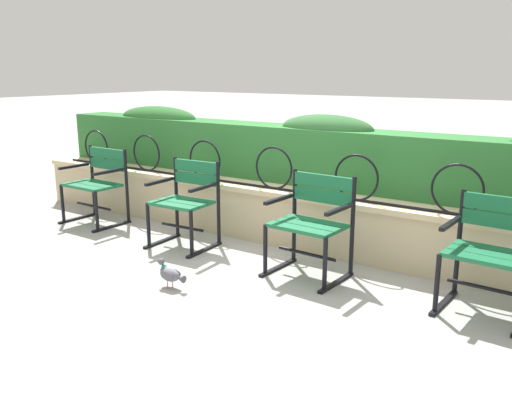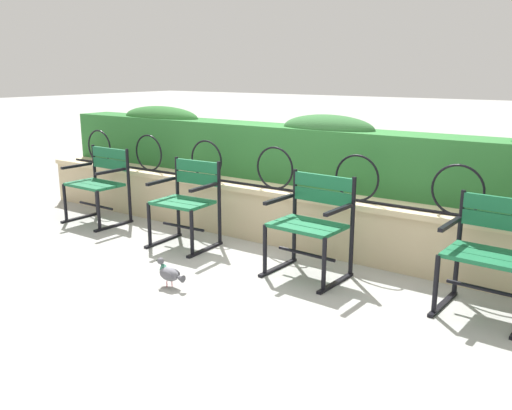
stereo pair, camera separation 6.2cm
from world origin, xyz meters
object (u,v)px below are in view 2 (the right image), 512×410
pigeon_near_chairs (169,273)px  park_chair_leftmost (100,182)px  park_chair_centre_left (187,200)px  park_chair_centre_right (312,221)px  park_chair_rightmost (490,251)px

pigeon_near_chairs → park_chair_leftmost: bearing=154.2°
park_chair_centre_left → park_chair_centre_right: size_ratio=0.98×
park_chair_centre_right → park_chair_rightmost: (1.38, 0.07, -0.01)m
park_chair_leftmost → park_chair_centre_right: 2.76m
park_chair_centre_left → park_chair_centre_right: bearing=-0.2°
park_chair_rightmost → pigeon_near_chairs: size_ratio=2.85×
park_chair_centre_left → park_chair_centre_right: 1.39m
park_chair_centre_right → park_chair_rightmost: 1.38m
park_chair_centre_right → park_chair_rightmost: park_chair_centre_right is taller
pigeon_near_chairs → park_chair_centre_right: bearing=49.1°
park_chair_leftmost → park_chair_centre_right: bearing=-1.4°
park_chair_leftmost → pigeon_near_chairs: park_chair_leftmost is taller
park_chair_leftmost → park_chair_centre_right: park_chair_centre_right is taller
park_chair_centre_left → park_chair_rightmost: park_chair_centre_left is taller
park_chair_centre_left → pigeon_near_chairs: (0.61, -0.90, -0.34)m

